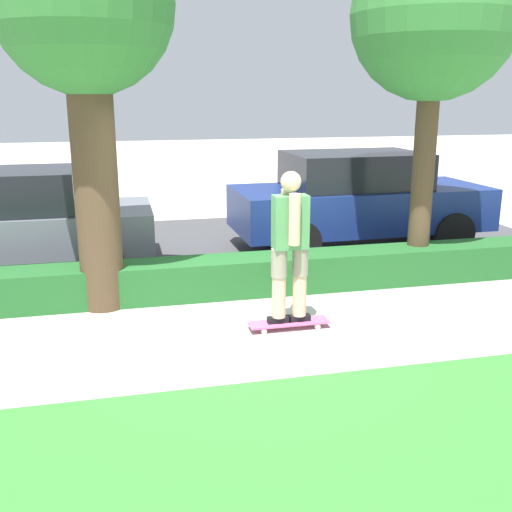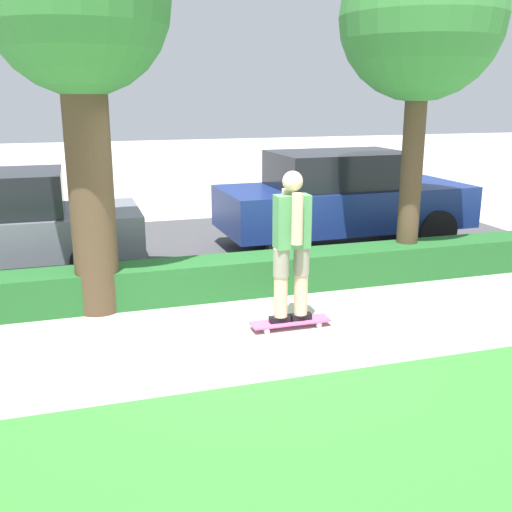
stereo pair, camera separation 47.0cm
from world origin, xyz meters
TOP-DOWN VIEW (x-y plane):
  - ground_plane at (0.00, 0.00)m, footprint 60.00×60.00m
  - street_asphalt at (0.00, 4.20)m, footprint 12.77×5.00m
  - hedge_row at (0.00, 1.60)m, footprint 12.77×0.60m
  - skateboard at (0.50, 0.22)m, footprint 0.94×0.24m
  - skater_person at (0.50, 0.22)m, footprint 0.50×0.45m
  - tree_near at (-1.58, 1.48)m, footprint 2.07×2.07m
  - tree_mid at (2.88, 1.71)m, footprint 2.24×2.24m
  - parked_car_front at (-2.90, 3.50)m, footprint 4.07×1.82m
  - parked_car_middle at (2.73, 3.62)m, footprint 4.41×1.87m

SIDE VIEW (x-z plane):
  - ground_plane at x=0.00m, z-range 0.00..0.00m
  - street_asphalt at x=0.00m, z-range 0.00..0.01m
  - skateboard at x=0.50m, z-range 0.03..0.11m
  - hedge_row at x=0.00m, z-range 0.00..0.50m
  - parked_car_front at x=-2.90m, z-range 0.02..1.55m
  - parked_car_middle at x=2.73m, z-range 0.03..1.70m
  - skater_person at x=0.50m, z-range 0.14..1.87m
  - tree_near at x=-1.58m, z-range 1.10..5.75m
  - tree_mid at x=2.88m, z-range 1.20..5.95m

